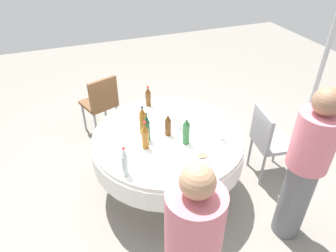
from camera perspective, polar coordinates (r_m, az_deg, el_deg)
The scene contains 21 objects.
ground_plane at distance 3.63m, azimuth 0.00°, elevation -11.02°, with size 10.00×10.00×0.00m, color gray.
dining_table at distance 3.23m, azimuth 0.00°, elevation -3.63°, with size 1.56×1.56×0.74m.
bottle_brown_mid at distance 3.07m, azimuth 0.05°, elevation 0.12°, with size 0.06×0.06×0.25m.
bottle_amber_west at distance 2.90m, azimuth -4.22°, elevation -1.82°, with size 0.07×0.07×0.29m.
bottle_amber_north at distance 3.08m, azimuth -4.66°, elevation 0.89°, with size 0.07×0.07×0.31m.
bottle_dark_green_right at distance 3.00m, azimuth -3.88°, elevation -0.32°, with size 0.06×0.06×0.31m.
bottle_green_outer at distance 2.96m, azimuth 3.37°, elevation -0.98°, with size 0.07×0.07×0.29m.
bottle_brown_east at distance 3.57m, azimuth -3.66°, elevation 5.39°, with size 0.06×0.06×0.25m.
bottle_clear_near at distance 2.63m, azimuth -7.91°, elevation -6.63°, with size 0.06×0.06×0.29m.
wine_glass_right at distance 3.16m, azimuth 2.27°, elevation 1.26°, with size 0.07×0.07×0.16m.
wine_glass_outer at distance 3.06m, azimuth 9.90°, elevation -0.83°, with size 0.07×0.07×0.14m.
plate_left at distance 3.39m, azimuth -2.75°, elevation 1.62°, with size 0.22×0.22×0.02m.
plate_inner at distance 2.87m, azimuth 6.29°, elevation -5.57°, with size 0.22×0.22×0.04m.
knife_west at distance 3.49m, azimuth 1.91°, elevation 2.59°, with size 0.18×0.02×0.01m, color silver.
spoon_north at distance 3.26m, azimuth 8.95°, elevation -0.48°, with size 0.18×0.02×0.01m, color silver.
spoon_right at distance 3.43m, azimuth 6.57°, elevation 1.72°, with size 0.18×0.02×0.01m, color silver.
folded_napkin at distance 2.92m, azimuth 1.43°, elevation -4.46°, with size 0.13×0.13×0.02m, color white.
person_west at distance 2.88m, azimuth 23.88°, elevation -6.93°, with size 0.34×0.34×1.57m.
chair_east at distance 3.63m, azimuth 17.87°, elevation -2.20°, with size 0.46×0.46×0.87m.
chair_near at distance 4.24m, azimuth -12.21°, elevation 4.50°, with size 0.51×0.51×0.87m.
tent_pole_main at distance 4.90m, azimuth 27.78°, elevation 14.29°, with size 0.07×0.07×2.40m, color #B2B5B7.
Camera 1 is at (-0.89, -2.37, 2.60)m, focal length 33.18 mm.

